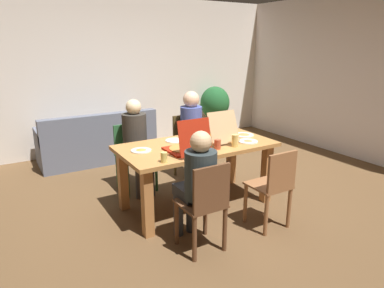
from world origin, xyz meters
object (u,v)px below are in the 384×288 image
(plate_0, at_px, (175,140))
(plate_2, at_px, (141,150))
(dining_table, at_px, (196,155))
(chair_1, at_px, (188,143))
(plate_3, at_px, (244,135))
(chair_0, at_px, (205,205))
(person_1, at_px, (193,129))
(drinking_glass_1, at_px, (218,144))
(pizza_box_0, at_px, (213,136))
(chair_2, at_px, (133,152))
(plate_1, at_px, (248,141))
(potted_plant, at_px, (215,106))
(person_0, at_px, (197,180))
(drinking_glass_2, at_px, (235,141))
(couch, at_px, (98,143))
(person_2, at_px, (136,139))
(drinking_glass_0, at_px, (164,157))
(pizza_box_1, at_px, (186,147))
(chair_3, at_px, (273,186))

(plate_0, distance_m, plate_2, 0.53)
(dining_table, relative_size, chair_1, 2.00)
(plate_3, bearing_deg, chair_0, -142.40)
(person_1, bearing_deg, drinking_glass_1, -106.41)
(chair_0, distance_m, pizza_box_0, 1.21)
(chair_2, relative_size, plate_1, 3.69)
(drinking_glass_1, distance_m, potted_plant, 3.37)
(potted_plant, bearing_deg, person_0, -126.82)
(plate_2, bearing_deg, potted_plant, 42.55)
(pizza_box_0, height_order, plate_2, pizza_box_0)
(person_1, distance_m, drinking_glass_2, 1.06)
(plate_2, height_order, couch, couch)
(person_2, height_order, drinking_glass_0, person_2)
(person_0, distance_m, plate_2, 0.85)
(chair_1, bearing_deg, person_2, -171.30)
(plate_2, bearing_deg, plate_0, 18.08)
(dining_table, distance_m, plate_1, 0.64)
(plate_1, bearing_deg, drinking_glass_0, -173.28)
(person_2, bearing_deg, drinking_glass_2, -54.50)
(drinking_glass_1, height_order, potted_plant, potted_plant)
(plate_0, height_order, drinking_glass_2, drinking_glass_2)
(person_2, xyz_separation_m, potted_plant, (2.42, 1.74, -0.06))
(plate_2, bearing_deg, drinking_glass_2, -21.77)
(chair_1, distance_m, plate_0, 0.90)
(pizza_box_1, relative_size, drinking_glass_0, 4.42)
(drinking_glass_1, distance_m, couch, 2.66)
(chair_3, distance_m, plate_2, 1.46)
(plate_1, relative_size, plate_3, 0.93)
(plate_1, xyz_separation_m, drinking_glass_1, (-0.48, -0.05, 0.05))
(chair_2, distance_m, drinking_glass_1, 1.35)
(chair_0, relative_size, person_0, 0.77)
(plate_3, height_order, potted_plant, potted_plant)
(drinking_glass_0, bearing_deg, chair_3, -26.37)
(person_2, relative_size, pizza_box_0, 2.35)
(dining_table, xyz_separation_m, plate_1, (0.58, -0.24, 0.14))
(pizza_box_1, bearing_deg, chair_2, 99.76)
(chair_3, bearing_deg, pizza_box_1, 134.14)
(person_2, height_order, potted_plant, person_2)
(pizza_box_0, distance_m, plate_1, 0.42)
(plate_3, xyz_separation_m, potted_plant, (1.26, 2.48, -0.13))
(plate_1, height_order, drinking_glass_0, drinking_glass_0)
(person_2, bearing_deg, potted_plant, 35.74)
(plate_3, bearing_deg, drinking_glass_0, -163.33)
(person_2, xyz_separation_m, drinking_glass_1, (0.54, -1.04, 0.11))
(person_0, bearing_deg, chair_3, -9.61)
(chair_3, distance_m, couch, 3.27)
(dining_table, xyz_separation_m, drinking_glass_2, (0.32, -0.31, 0.20))
(chair_1, height_order, potted_plant, potted_plant)
(chair_1, relative_size, pizza_box_0, 1.73)
(pizza_box_1, bearing_deg, drinking_glass_1, -13.32)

